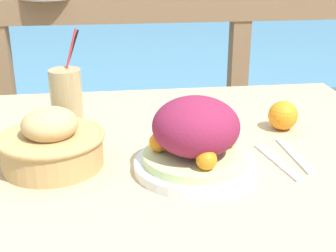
{
  "coord_description": "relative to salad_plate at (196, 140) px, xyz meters",
  "views": [
    {
      "loc": [
        -0.06,
        -0.95,
        1.17
      ],
      "look_at": [
        0.06,
        -0.0,
        0.8
      ],
      "focal_mm": 50.0,
      "sensor_mm": 36.0,
      "label": 1
    }
  ],
  "objects": [
    {
      "name": "orange_near_basket",
      "position": [
        0.26,
        0.19,
        -0.03
      ],
      "size": [
        0.07,
        0.07,
        0.07
      ],
      "color": "orange",
      "rests_on": "patio_table"
    },
    {
      "name": "salad_plate",
      "position": [
        0.0,
        0.0,
        0.0
      ],
      "size": [
        0.25,
        0.25,
        0.15
      ],
      "color": "silver",
      "rests_on": "patio_table"
    },
    {
      "name": "railing_fence",
      "position": [
        -0.11,
        0.93,
        -0.09
      ],
      "size": [
        2.8,
        0.08,
        0.98
      ],
      "color": "brown",
      "rests_on": "ground_plane"
    },
    {
      "name": "sea_backdrop",
      "position": [
        -0.11,
        3.43,
        -0.58
      ],
      "size": [
        12.0,
        4.0,
        0.45
      ],
      "color": "teal",
      "rests_on": "ground_plane"
    },
    {
      "name": "drink_glass",
      "position": [
        -0.27,
        0.25,
        0.01
      ],
      "size": [
        0.08,
        0.08,
        0.25
      ],
      "color": "tan",
      "rests_on": "patio_table"
    },
    {
      "name": "fork",
      "position": [
        0.18,
        0.01,
        -0.06
      ],
      "size": [
        0.05,
        0.18,
        0.0
      ],
      "color": "silver",
      "rests_on": "patio_table"
    },
    {
      "name": "knife",
      "position": [
        0.23,
        0.04,
        -0.06
      ],
      "size": [
        0.02,
        0.18,
        0.0
      ],
      "color": "silver",
      "rests_on": "patio_table"
    },
    {
      "name": "bread_basket",
      "position": [
        -0.29,
        0.06,
        -0.02
      ],
      "size": [
        0.22,
        0.22,
        0.13
      ],
      "color": "tan",
      "rests_on": "patio_table"
    },
    {
      "name": "patio_table",
      "position": [
        -0.11,
        0.1,
        -0.15
      ],
      "size": [
        1.29,
        0.94,
        0.74
      ],
      "color": "tan",
      "rests_on": "ground_plane"
    }
  ]
}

